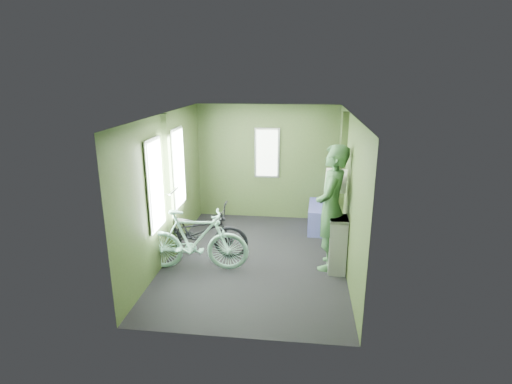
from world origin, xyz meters
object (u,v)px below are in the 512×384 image
bicycle_black (198,256)px  waste_box (337,245)px  bicycle_mint (196,270)px  passenger (331,208)px  bench_seat (324,214)px

bicycle_black → waste_box: (2.21, -0.26, 0.43)m
bicycle_mint → waste_box: size_ratio=1.89×
passenger → waste_box: bearing=50.9°
bicycle_black → bench_seat: bearing=-54.2°
waste_box → bench_seat: size_ratio=0.86×
bicycle_mint → bench_seat: 2.79m
bicycle_mint → passenger: bearing=-83.2°
passenger → bicycle_mint: bearing=-66.4°
passenger → waste_box: passenger is taller
bicycle_mint → passenger: (2.01, 0.36, 0.96)m
bicycle_mint → bench_seat: (2.01, 1.92, 0.30)m
passenger → bench_seat: bearing=-166.4°
waste_box → bicycle_black: bearing=173.2°
bicycle_mint → waste_box: bearing=-87.5°
bicycle_mint → passenger: passenger is taller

